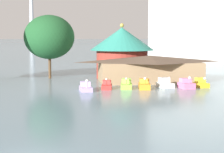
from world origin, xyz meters
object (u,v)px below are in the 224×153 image
Objects in this scene: shoreline_tree_mid at (49,37)px; pedal_boat_red at (107,85)px; pedal_boat_lime at (126,85)px; pedal_boat_pink at (186,84)px; background_building_block at (190,12)px; pedal_boat_yellow at (201,83)px; pedal_boat_lavender at (86,87)px; pedal_boat_white at (165,84)px; green_roof_pavilion at (122,50)px; pedal_boat_orange at (144,85)px; boathouse at (149,68)px.

pedal_boat_red is at bearing -59.48° from shoreline_tree_mid.
pedal_boat_pink is at bearing 97.54° from pedal_boat_lime.
background_building_block is (28.86, 50.57, 13.39)m from pedal_boat_red.
pedal_boat_lavender is at bearing -93.37° from pedal_boat_yellow.
background_building_block is at bearing 143.39° from pedal_boat_white.
pedal_boat_pink is at bearing -63.73° from green_roof_pavilion.
pedal_boat_white is 22.47m from shoreline_tree_mid.
background_building_block is (15.33, 50.45, 13.33)m from pedal_boat_yellow.
shoreline_tree_mid is (-10.98, 14.40, 6.53)m from pedal_boat_lime.
pedal_boat_lavender is 0.28× the size of green_roof_pavilion.
pedal_boat_lime is at bearing 99.48° from pedal_boat_lavender.
pedal_boat_white is 14.20m from green_roof_pavilion.
pedal_boat_orange is at bearing 89.27° from pedal_boat_red.
pedal_boat_lavender is 1.15× the size of pedal_boat_lime.
pedal_boat_orange is 8.50m from pedal_boat_yellow.
pedal_boat_red is at bearing -136.26° from boathouse.
background_building_block is at bearing 56.41° from green_roof_pavilion.
boathouse is (-5.93, 7.17, 1.65)m from pedal_boat_yellow.
shoreline_tree_mid is (-8.29, 14.07, 6.61)m from pedal_boat_red.
pedal_boat_orange is 0.27× the size of green_roof_pavilion.
pedal_boat_lavender is 17.19m from green_roof_pavilion.
pedal_boat_white is at bearing -71.73° from green_roof_pavilion.
boathouse is 1.57× the size of shoreline_tree_mid.
background_building_block is at bearing 163.28° from pedal_boat_orange.
green_roof_pavilion is 0.40× the size of background_building_block.
pedal_boat_lime is 0.89× the size of pedal_boat_orange.
pedal_boat_yellow is at bearing 99.17° from pedal_boat_red.
pedal_boat_lime is at bearing -117.21° from background_building_block.
pedal_boat_lavender is 1.05× the size of pedal_boat_red.
pedal_boat_red is at bearing -107.18° from green_roof_pavilion.
pedal_boat_orange is (5.09, -0.84, 0.10)m from pedal_boat_red.
pedal_boat_lime is 8.39m from pedal_boat_pink.
green_roof_pavilion is (-3.50, 6.02, 2.69)m from boathouse.
pedal_boat_red is 59.75m from background_building_block.
pedal_boat_red is at bearing -119.72° from background_building_block.
pedal_boat_red is 0.27× the size of shoreline_tree_mid.
background_building_block is at bearing 144.50° from pedal_boat_lavender.
green_roof_pavilion is 1.02× the size of shoreline_tree_mid.
pedal_boat_lime is 1.08× the size of pedal_boat_yellow.
pedal_boat_lime is 2.46m from pedal_boat_orange.
green_roof_pavilion reaches higher than boathouse.
boathouse reaches higher than pedal_boat_yellow.
shoreline_tree_mid is (-5.29, 15.78, 6.59)m from pedal_boat_lavender.
boathouse is 17.97m from shoreline_tree_mid.
shoreline_tree_mid is (-15.90, 6.79, 4.90)m from boathouse.
green_roof_pavilion is (4.11, 13.31, 4.40)m from pedal_boat_red.
pedal_boat_pink reaches higher than pedal_boat_lavender.
pedal_boat_pink is 2.63m from pedal_boat_yellow.
pedal_boat_white is (8.35, 0.46, 0.08)m from pedal_boat_red.
pedal_boat_pink is at bearing -109.12° from background_building_block.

